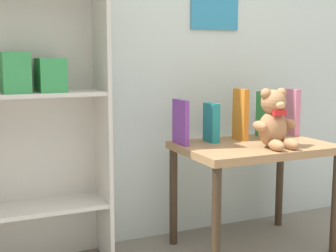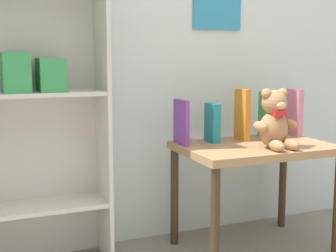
% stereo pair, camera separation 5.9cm
% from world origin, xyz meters
% --- Properties ---
extents(bookshelf_side, '(0.62, 0.25, 1.56)m').
position_xyz_m(bookshelf_side, '(-0.88, 1.38, 0.86)').
color(bookshelf_side, beige).
rests_on(bookshelf_side, ground_plane).
extents(display_table, '(0.71, 0.49, 0.53)m').
position_xyz_m(display_table, '(0.11, 1.14, 0.46)').
color(display_table, '#9E754C').
rests_on(display_table, ground_plane).
extents(teddy_bear, '(0.21, 0.19, 0.27)m').
position_xyz_m(teddy_bear, '(0.13, 1.03, 0.65)').
color(teddy_bear, '#A8754C').
rests_on(teddy_bear, display_table).
extents(book_standing_purple, '(0.02, 0.14, 0.21)m').
position_xyz_m(book_standing_purple, '(-0.22, 1.27, 0.63)').
color(book_standing_purple, purple).
rests_on(book_standing_purple, display_table).
extents(book_standing_teal, '(0.04, 0.10, 0.19)m').
position_xyz_m(book_standing_teal, '(-0.06, 1.27, 0.62)').
color(book_standing_teal, teal).
rests_on(book_standing_teal, display_table).
extents(book_standing_orange, '(0.03, 0.10, 0.26)m').
position_xyz_m(book_standing_orange, '(0.11, 1.26, 0.66)').
color(book_standing_orange, orange).
rests_on(book_standing_orange, display_table).
extents(book_standing_green, '(0.04, 0.11, 0.23)m').
position_xyz_m(book_standing_green, '(0.27, 1.29, 0.64)').
color(book_standing_green, '#33934C').
rests_on(book_standing_green, display_table).
extents(book_standing_pink, '(0.03, 0.11, 0.25)m').
position_xyz_m(book_standing_pink, '(0.43, 1.28, 0.65)').
color(book_standing_pink, '#D17093').
rests_on(book_standing_pink, display_table).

